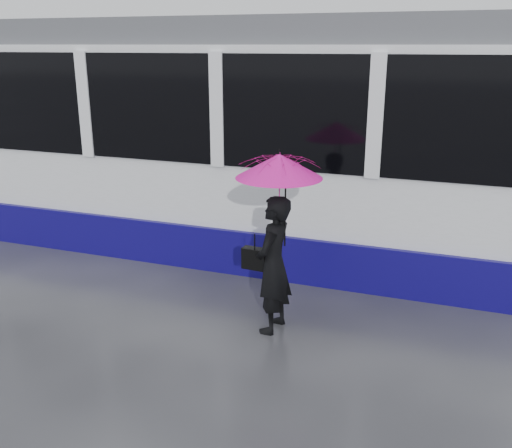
% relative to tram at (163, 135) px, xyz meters
% --- Properties ---
extents(ground, '(90.00, 90.00, 0.00)m').
position_rel_tram_xyz_m(ground, '(1.92, -2.50, -1.64)').
color(ground, '#27272C').
rests_on(ground, ground).
extents(rails, '(34.00, 1.51, 0.02)m').
position_rel_tram_xyz_m(rails, '(1.92, -0.00, -1.63)').
color(rails, '#3F3D38').
rests_on(rails, ground).
extents(tram, '(26.00, 2.56, 3.35)m').
position_rel_tram_xyz_m(tram, '(0.00, 0.00, 0.00)').
color(tram, white).
rests_on(tram, ground).
extents(woman, '(0.40, 0.58, 1.52)m').
position_rel_tram_xyz_m(woman, '(2.72, -2.56, -0.88)').
color(woman, black).
rests_on(woman, ground).
extents(umbrella, '(0.95, 0.95, 1.02)m').
position_rel_tram_xyz_m(umbrella, '(2.77, -2.56, 0.02)').
color(umbrella, '#E01259').
rests_on(umbrella, ground).
extents(handbag, '(0.28, 0.14, 0.41)m').
position_rel_tram_xyz_m(handbag, '(2.50, -2.54, -0.84)').
color(handbag, black).
rests_on(handbag, ground).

